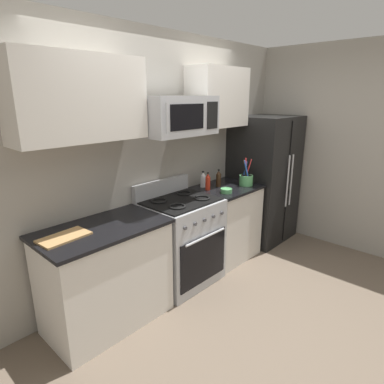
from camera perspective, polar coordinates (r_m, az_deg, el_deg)
The scene contains 16 objects.
ground_plane at distance 3.41m, azimuth 6.35°, elevation -18.76°, with size 16.00×16.00×0.00m, color #6B5B4C.
wall_back at distance 3.55m, azimuth -6.51°, elevation 5.67°, with size 8.00×0.10×2.60m, color #9E998E.
counter_left at distance 3.03m, azimuth -14.77°, elevation -13.89°, with size 1.08×0.63×0.91m.
range_oven at distance 3.53m, azimuth -1.94°, elevation -8.40°, with size 0.76×0.67×1.09m.
counter_right at distance 4.08m, azimuth 5.85°, elevation -5.19°, with size 0.78×0.63×0.91m.
refrigerator at distance 4.62m, azimuth 12.39°, elevation 2.22°, with size 0.84×0.74×1.70m.
wall_right at distance 4.73m, azimuth 22.62°, elevation 7.23°, with size 0.10×8.00×2.60m, color #9E998E.
microwave at distance 3.23m, azimuth -2.53°, elevation 13.15°, with size 0.78×0.44×0.37m.
upper_cabinets_left at distance 2.77m, azimuth -19.11°, elevation 15.16°, with size 1.07×0.34×0.66m.
upper_cabinets_right at distance 3.90m, azimuth 4.53°, elevation 16.12°, with size 0.77×0.34×0.66m.
utensil_crock at distance 4.02m, azimuth 9.42°, elevation 2.22°, with size 0.16×0.16×0.34m.
cutting_board at distance 2.71m, azimuth -21.43°, elevation -7.36°, with size 0.37×0.21×0.02m, color tan.
bottle_soy at distance 3.92m, azimuth 4.66°, elevation 2.34°, with size 0.06×0.06×0.21m.
bottle_vinegar at distance 3.88m, azimuth 1.94°, elevation 2.13°, with size 0.07×0.07×0.19m.
bottle_hot_sauce at distance 3.76m, azimuth 2.79°, elevation 1.78°, with size 0.06×0.06×0.21m.
prep_bowl at distance 3.68m, azimuth 6.01°, elevation 0.27°, with size 0.13×0.13×0.05m.
Camera 1 is at (-2.27, -1.62, 1.96)m, focal length 30.55 mm.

